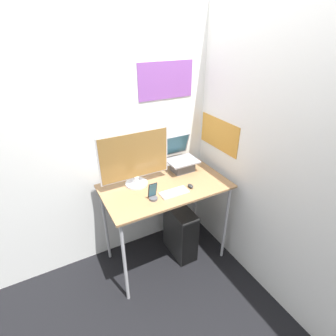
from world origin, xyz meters
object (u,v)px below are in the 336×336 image
at_px(monitor, 135,160).
at_px(laptop, 181,162).
at_px(mouse, 191,186).
at_px(cell_phone, 153,194).
at_px(keyboard, 174,192).
at_px(computer_tower, 180,232).

bearing_deg(monitor, laptop, 5.08).
bearing_deg(mouse, monitor, 145.58).
bearing_deg(laptop, cell_phone, -144.97).
distance_m(monitor, keyboard, 0.46).
bearing_deg(keyboard, monitor, 128.62).
height_order(mouse, cell_phone, cell_phone).
xyz_separation_m(monitor, mouse, (0.42, -0.29, -0.25)).
relative_size(keyboard, cell_phone, 1.60).
bearing_deg(cell_phone, monitor, 96.84).
distance_m(laptop, monitor, 0.55).
bearing_deg(cell_phone, keyboard, -1.95).
xyz_separation_m(monitor, cell_phone, (0.04, -0.29, -0.21)).
distance_m(laptop, cell_phone, 0.60).
bearing_deg(keyboard, cell_phone, 178.05).
bearing_deg(computer_tower, monitor, 158.45).
bearing_deg(monitor, mouse, -34.42).
distance_m(monitor, cell_phone, 0.36).
height_order(keyboard, cell_phone, cell_phone).
relative_size(laptop, computer_tower, 0.60).
height_order(laptop, cell_phone, laptop).
distance_m(monitor, computer_tower, 1.00).
height_order(keyboard, mouse, mouse).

